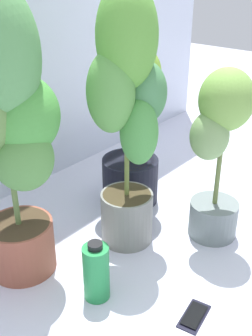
{
  "coord_description": "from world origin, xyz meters",
  "views": [
    {
      "loc": [
        -1.07,
        -0.76,
        1.09
      ],
      "look_at": [
        0.08,
        0.2,
        0.32
      ],
      "focal_mm": 44.62,
      "sensor_mm": 36.0,
      "label": 1
    }
  ],
  "objects_px": {
    "cell_phone": "(194,316)",
    "nutrient_bottle": "(96,272)",
    "potted_plant_back_right": "(128,123)",
    "potted_plant_front_right": "(219,147)",
    "potted_plant_back_left": "(5,119)",
    "potted_plant_center": "(128,109)"
  },
  "relations": [
    {
      "from": "potted_plant_back_left",
      "to": "cell_phone",
      "type": "bearing_deg",
      "value": -72.15
    },
    {
      "from": "potted_plant_back_right",
      "to": "potted_plant_back_left",
      "type": "bearing_deg",
      "value": -179.01
    },
    {
      "from": "potted_plant_front_right",
      "to": "nutrient_bottle",
      "type": "height_order",
      "value": "potted_plant_front_right"
    },
    {
      "from": "cell_phone",
      "to": "potted_plant_front_right",
      "type": "bearing_deg",
      "value": 104.84
    },
    {
      "from": "potted_plant_back_left",
      "to": "potted_plant_front_right",
      "type": "xyz_separation_m",
      "value": [
        0.65,
        -0.44,
        -0.2
      ]
    },
    {
      "from": "potted_plant_back_right",
      "to": "potted_plant_center",
      "type": "bearing_deg",
      "value": -140.21
    },
    {
      "from": "potted_plant_back_left",
      "to": "nutrient_bottle",
      "type": "bearing_deg",
      "value": -77.79
    },
    {
      "from": "potted_plant_center",
      "to": "potted_plant_front_right",
      "type": "xyz_separation_m",
      "value": [
        0.25,
        -0.25,
        -0.17
      ]
    },
    {
      "from": "potted_plant_front_right",
      "to": "cell_phone",
      "type": "height_order",
      "value": "potted_plant_front_right"
    },
    {
      "from": "potted_plant_back_left",
      "to": "cell_phone",
      "type": "relative_size",
      "value": 6.85
    },
    {
      "from": "potted_plant_back_right",
      "to": "nutrient_bottle",
      "type": "height_order",
      "value": "potted_plant_back_right"
    },
    {
      "from": "potted_plant_center",
      "to": "nutrient_bottle",
      "type": "height_order",
      "value": "potted_plant_center"
    },
    {
      "from": "potted_plant_front_right",
      "to": "nutrient_bottle",
      "type": "relative_size",
      "value": 3.14
    },
    {
      "from": "potted_plant_back_left",
      "to": "nutrient_bottle",
      "type": "height_order",
      "value": "potted_plant_back_left"
    },
    {
      "from": "potted_plant_back_right",
      "to": "nutrient_bottle",
      "type": "distance_m",
      "value": 0.72
    },
    {
      "from": "potted_plant_back_right",
      "to": "cell_phone",
      "type": "xyz_separation_m",
      "value": [
        -0.43,
        -0.65,
        -0.4
      ]
    },
    {
      "from": "cell_phone",
      "to": "nutrient_bottle",
      "type": "height_order",
      "value": "nutrient_bottle"
    },
    {
      "from": "potted_plant_front_right",
      "to": "potted_plant_back_right",
      "type": "bearing_deg",
      "value": 91.4
    },
    {
      "from": "potted_plant_center",
      "to": "potted_plant_front_right",
      "type": "height_order",
      "value": "potted_plant_center"
    },
    {
      "from": "potted_plant_back_left",
      "to": "potted_plant_front_right",
      "type": "height_order",
      "value": "potted_plant_back_left"
    },
    {
      "from": "cell_phone",
      "to": "potted_plant_back_left",
      "type": "bearing_deg",
      "value": -171.16
    },
    {
      "from": "cell_phone",
      "to": "nutrient_bottle",
      "type": "relative_size",
      "value": 0.66
    }
  ]
}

